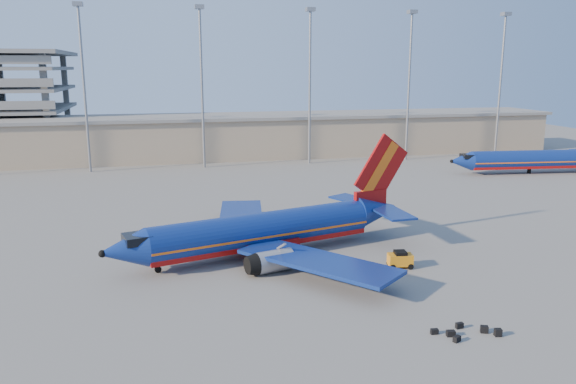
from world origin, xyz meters
name	(u,v)px	position (x,y,z in m)	size (l,w,h in m)	color
ground	(287,238)	(0.00, 0.00, 0.00)	(220.00, 220.00, 0.00)	slate
terminal_building	(271,134)	(10.00, 58.00, 4.32)	(122.00, 16.00, 8.50)	gray
light_mast_row	(257,70)	(5.00, 46.00, 17.55)	(101.60, 1.60, 28.65)	gray
aircraft_main	(269,230)	(-2.91, -4.83, 2.39)	(32.33, 30.68, 11.18)	navy
aircraft_second	(535,159)	(50.39, 27.14, 2.42)	(31.14, 12.08, 10.55)	navy
baggage_tug	(400,259)	(8.07, -11.47, 0.83)	(2.38, 1.64, 1.59)	orange
luggage_pile	(467,332)	(7.07, -24.89, 0.22)	(4.66, 2.18, 0.53)	black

